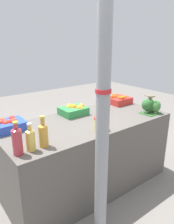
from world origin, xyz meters
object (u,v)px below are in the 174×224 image
object	(u,v)px
juice_bottle_golden	(30,139)
apple_crate	(8,124)
juice_bottle_ruby	(17,141)
pickle_jar	(100,124)
broccoli_pile	(150,105)
support_pole	(103,92)
sparrow_bird	(151,97)
juice_bottle_amber	(43,134)
orange_crate	(74,110)
carrot_crate	(119,100)

from	to	relation	value
juice_bottle_golden	apple_crate	bearing A→B (deg)	90.05
apple_crate	juice_bottle_ruby	xyz separation A→B (m)	(-0.11, -0.54, 0.06)
pickle_jar	apple_crate	bearing A→B (deg)	142.56
juice_bottle_ruby	pickle_jar	distance (m)	0.84
broccoli_pile	juice_bottle_golden	xyz separation A→B (m)	(-1.57, -0.01, 0.00)
support_pole	apple_crate	world-z (taller)	support_pole
broccoli_pile	juice_bottle_golden	world-z (taller)	juice_bottle_golden
apple_crate	juice_bottle_golden	distance (m)	0.54
pickle_jar	sparrow_bird	xyz separation A→B (m)	(0.83, 0.02, 0.14)
broccoli_pile	juice_bottle_amber	distance (m)	1.46
orange_crate	carrot_crate	xyz separation A→B (m)	(0.78, -0.00, -0.01)
support_pole	sparrow_bird	size ratio (longest dim) A/B	20.45
juice_bottle_amber	sparrow_bird	world-z (taller)	juice_bottle_amber
apple_crate	orange_crate	bearing A→B (deg)	-0.57
pickle_jar	juice_bottle_amber	bearing A→B (deg)	178.52
juice_bottle_ruby	juice_bottle_amber	xyz separation A→B (m)	(0.22, -0.00, -0.01)
sparrow_bird	support_pole	bearing A→B (deg)	-89.77
support_pole	broccoli_pile	xyz separation A→B (m)	(1.17, 0.43, -0.42)
juice_bottle_golden	support_pole	bearing A→B (deg)	-45.96
broccoli_pile	juice_bottle_amber	bearing A→B (deg)	-179.55
juice_bottle_golden	carrot_crate	bearing A→B (deg)	18.80
juice_bottle_amber	carrot_crate	bearing A→B (deg)	20.19
juice_bottle_ruby	juice_bottle_golden	world-z (taller)	juice_bottle_ruby
carrot_crate	pickle_jar	distance (m)	1.00
orange_crate	sparrow_bird	bearing A→B (deg)	-34.55
juice_bottle_amber	pickle_jar	xyz separation A→B (m)	(0.61, -0.02, -0.05)
pickle_jar	orange_crate	bearing A→B (deg)	83.53
orange_crate	juice_bottle_ruby	bearing A→B (deg)	-149.27
broccoli_pile	juice_bottle_ruby	xyz separation A→B (m)	(-1.68, -0.01, 0.02)
support_pole	orange_crate	xyz separation A→B (m)	(0.39, 0.95, -0.45)
apple_crate	sparrow_bird	distance (m)	1.65
juice_bottle_ruby	support_pole	bearing A→B (deg)	-39.20
support_pole	apple_crate	bearing A→B (deg)	112.84
pickle_jar	support_pole	bearing A→B (deg)	-128.97
sparrow_bird	broccoli_pile	bearing A→B (deg)	93.57
broccoli_pile	juice_bottle_golden	size ratio (longest dim) A/B	0.96
orange_crate	juice_bottle_ruby	world-z (taller)	juice_bottle_ruby
support_pole	juice_bottle_golden	world-z (taller)	support_pole
carrot_crate	juice_bottle_ruby	xyz separation A→B (m)	(-1.67, -0.53, 0.07)
broccoli_pile	apple_crate	bearing A→B (deg)	161.38
orange_crate	juice_bottle_amber	distance (m)	0.86
orange_crate	juice_bottle_golden	bearing A→B (deg)	-145.95
orange_crate	carrot_crate	world-z (taller)	orange_crate
support_pole	carrot_crate	size ratio (longest dim) A/B	8.94
support_pole	juice_bottle_golden	distance (m)	0.71
support_pole	apple_crate	distance (m)	1.13
juice_bottle_amber	pickle_jar	world-z (taller)	juice_bottle_amber
orange_crate	juice_bottle_ruby	distance (m)	1.05
juice_bottle_amber	pickle_jar	bearing A→B (deg)	-1.48
carrot_crate	juice_bottle_ruby	size ratio (longest dim) A/B	1.08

